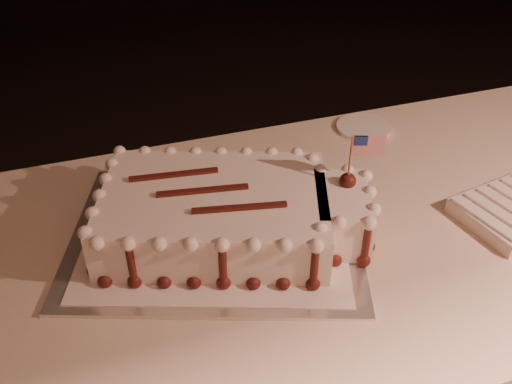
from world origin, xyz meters
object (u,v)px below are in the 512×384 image
object	(u,v)px
banquet_table	(381,332)
cake_board	(216,236)
side_plate	(364,128)
sheet_cake	(230,213)

from	to	relation	value
banquet_table	cake_board	distance (m)	0.54
banquet_table	side_plate	distance (m)	0.50
cake_board	banquet_table	bearing A→B (deg)	13.25
sheet_cake	side_plate	bearing A→B (deg)	33.87
cake_board	sheet_cake	bearing A→B (deg)	0.14
cake_board	side_plate	distance (m)	0.53
side_plate	banquet_table	bearing A→B (deg)	-101.76
side_plate	cake_board	bearing A→B (deg)	-148.63
cake_board	sheet_cake	world-z (taller)	sheet_cake
cake_board	sheet_cake	distance (m)	0.06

